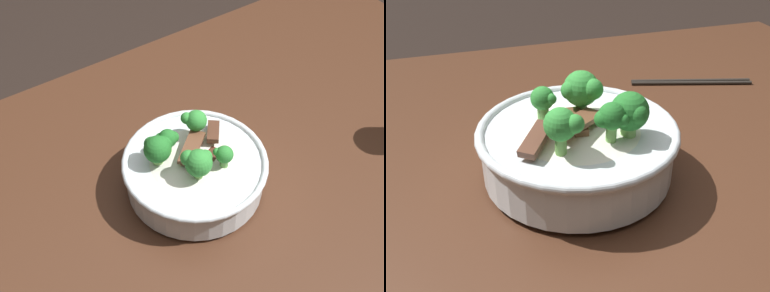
# 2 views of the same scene
# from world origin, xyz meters

# --- Properties ---
(dining_table) EXTENTS (1.43, 0.95, 0.81)m
(dining_table) POSITION_xyz_m (0.00, 0.00, 0.72)
(dining_table) COLOR #472819
(dining_table) RESTS_ON ground
(rice_bowl) EXTENTS (0.26, 0.26, 0.13)m
(rice_bowl) POSITION_xyz_m (-0.04, 0.05, 0.86)
(rice_bowl) COLOR silver
(rice_bowl) RESTS_ON dining_table
(chopsticks_pair) EXTENTS (0.23, 0.08, 0.01)m
(chopsticks_pair) POSITION_xyz_m (-0.33, -0.17, 0.81)
(chopsticks_pair) COLOR #28231E
(chopsticks_pair) RESTS_ON dining_table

